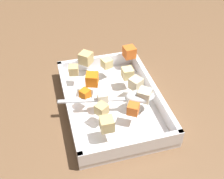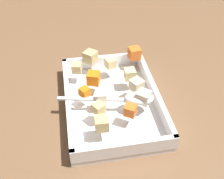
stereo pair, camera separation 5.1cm
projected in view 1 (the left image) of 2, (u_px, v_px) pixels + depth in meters
name	position (u px, v px, depth m)	size (l,w,h in m)	color
ground_plane	(107.00, 108.00, 0.76)	(4.00, 4.00, 0.00)	brown
baking_dish	(112.00, 103.00, 0.75)	(0.34, 0.24, 0.05)	silver
carrot_chunk_corner_nw	(129.00, 52.00, 0.84)	(0.03, 0.03, 0.03)	orange
carrot_chunk_center	(92.00, 79.00, 0.74)	(0.03, 0.03, 0.03)	orange
carrot_chunk_corner_se	(133.00, 109.00, 0.66)	(0.03, 0.03, 0.03)	orange
carrot_chunk_near_spoon	(85.00, 95.00, 0.70)	(0.02, 0.02, 0.02)	orange
potato_chunk_far_right	(107.00, 63.00, 0.80)	(0.03, 0.03, 0.03)	#E0CC89
potato_chunk_rim_edge	(74.00, 70.00, 0.78)	(0.03, 0.03, 0.03)	tan
potato_chunk_near_left	(127.00, 73.00, 0.76)	(0.03, 0.03, 0.03)	#E0CC89
potato_chunk_corner_sw	(107.00, 124.00, 0.62)	(0.03, 0.03, 0.03)	tan
potato_chunk_near_right	(86.00, 58.00, 0.81)	(0.03, 0.03, 0.03)	tan
potato_chunk_heap_side	(102.00, 109.00, 0.66)	(0.03, 0.03, 0.03)	tan
potato_chunk_under_handle	(136.00, 83.00, 0.73)	(0.03, 0.03, 0.03)	beige
parsnip_chunk_mid_left	(145.00, 95.00, 0.70)	(0.03, 0.03, 0.03)	beige
parsnip_chunk_front_center	(102.00, 97.00, 0.69)	(0.02, 0.02, 0.02)	silver
serving_spoon	(135.00, 97.00, 0.70)	(0.08, 0.24, 0.02)	silver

